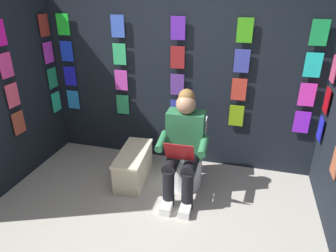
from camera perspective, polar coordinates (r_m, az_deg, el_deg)
The scene contains 5 objects.
display_wall_back at distance 3.81m, azimuth 2.06°, elevation 8.24°, with size 3.48×0.14×2.11m.
display_wall_right at distance 3.81m, azimuth -28.24°, elevation 5.31°, with size 0.14×1.82×2.11m.
toilet at distance 3.55m, azimuth 3.54°, elevation -5.95°, with size 0.41×0.56×0.77m.
person_reading at distance 3.22m, azimuth 2.92°, elevation -3.74°, with size 0.53×0.69×1.19m.
comic_longbox_near at distance 3.68m, azimuth -6.52°, elevation -7.41°, with size 0.37×0.77×0.38m.
Camera 1 is at (-0.83, 1.70, 2.12)m, focal length 32.28 mm.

